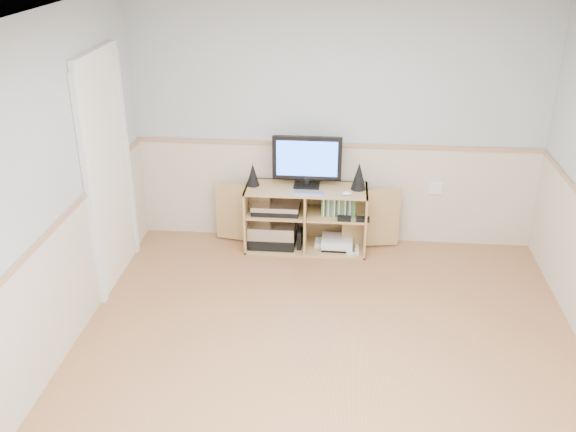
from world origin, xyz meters
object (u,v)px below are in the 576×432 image
object	(u,v)px
media_cabinet	(306,215)
keyboard	(309,193)
game_consoles	(336,243)
monitor	(307,160)

from	to	relation	value
media_cabinet	keyboard	xyz separation A→B (m)	(0.03, -0.19, 0.32)
media_cabinet	game_consoles	size ratio (longest dim) A/B	4.15
media_cabinet	keyboard	world-z (taller)	keyboard
media_cabinet	monitor	distance (m)	0.60
media_cabinet	game_consoles	bearing A→B (deg)	-12.20
media_cabinet	monitor	xyz separation A→B (m)	(0.00, -0.01, 0.60)
media_cabinet	monitor	world-z (taller)	monitor
monitor	game_consoles	xyz separation A→B (m)	(0.31, -0.06, -0.86)
media_cabinet	keyboard	bearing A→B (deg)	-80.15
monitor	keyboard	distance (m)	0.33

